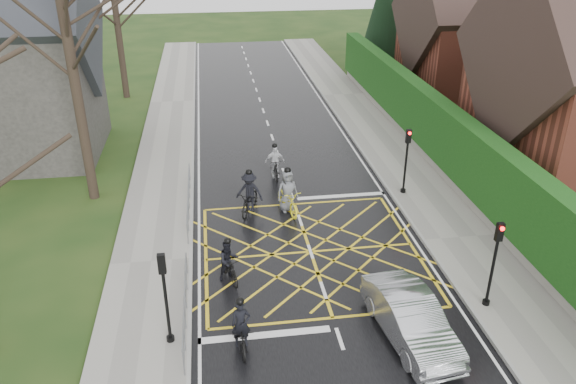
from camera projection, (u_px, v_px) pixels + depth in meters
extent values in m
plane|color=black|center=(311.00, 252.00, 21.60)|extent=(120.00, 120.00, 0.00)
cube|color=black|center=(311.00, 252.00, 21.60)|extent=(9.00, 80.00, 0.01)
cube|color=gray|center=(459.00, 239.00, 22.34)|extent=(3.00, 80.00, 0.15)
cube|color=gray|center=(152.00, 263.00, 20.80)|extent=(3.00, 80.00, 0.15)
cube|color=slate|center=(443.00, 169.00, 27.76)|extent=(0.50, 38.00, 0.70)
cube|color=#113A0F|center=(447.00, 136.00, 26.99)|extent=(0.90, 38.00, 2.80)
cube|color=brown|center=(477.00, 56.00, 38.13)|extent=(9.00, 8.00, 6.00)
cube|color=#30211C|center=(484.00, 12.00, 36.84)|extent=(9.80, 8.80, 8.80)
cylinder|color=black|center=(383.00, 65.00, 45.77)|extent=(0.50, 0.50, 1.20)
cone|color=black|center=(388.00, 9.00, 43.82)|extent=(4.60, 4.60, 10.00)
cube|color=#2D2B28|center=(13.00, 91.00, 28.96)|extent=(8.00, 7.00, 7.00)
cylinder|color=black|center=(74.00, 79.00, 23.33)|extent=(0.44, 0.44, 11.00)
cylinder|color=black|center=(83.00, 32.00, 30.07)|extent=(0.44, 0.44, 12.00)
cylinder|color=black|center=(117.00, 25.00, 37.70)|extent=(0.44, 0.44, 10.00)
cylinder|color=slate|center=(184.00, 296.00, 17.46)|extent=(0.05, 5.00, 0.05)
cylinder|color=slate|center=(185.00, 308.00, 17.66)|extent=(0.04, 5.00, 0.04)
cylinder|color=slate|center=(184.00, 365.00, 15.47)|extent=(0.04, 0.04, 1.00)
cylinder|color=slate|center=(187.00, 265.00, 19.90)|extent=(0.04, 0.04, 1.00)
cylinder|color=slate|center=(188.00, 191.00, 24.11)|extent=(0.05, 6.00, 0.05)
cylinder|color=slate|center=(189.00, 200.00, 24.31)|extent=(0.04, 6.00, 0.04)
cylinder|color=slate|center=(188.00, 236.00, 21.67)|extent=(0.04, 0.04, 1.00)
cylinder|color=slate|center=(190.00, 173.00, 26.99)|extent=(0.04, 0.04, 1.00)
cylinder|color=black|center=(406.00, 165.00, 25.32)|extent=(0.10, 0.10, 3.00)
cylinder|color=black|center=(403.00, 192.00, 25.92)|extent=(0.24, 0.24, 0.30)
cube|color=black|center=(409.00, 136.00, 24.70)|extent=(0.22, 0.16, 0.62)
sphere|color=#FF0C0C|center=(410.00, 133.00, 24.51)|extent=(0.14, 0.14, 0.14)
cylinder|color=black|center=(492.00, 270.00, 17.87)|extent=(0.10, 0.10, 3.00)
cylinder|color=black|center=(486.00, 304.00, 18.47)|extent=(0.24, 0.24, 0.30)
cube|color=black|center=(500.00, 232.00, 17.25)|extent=(0.22, 0.16, 0.62)
sphere|color=#FF0C0C|center=(502.00, 229.00, 17.06)|extent=(0.14, 0.14, 0.14)
cylinder|color=black|center=(167.00, 304.00, 16.29)|extent=(0.10, 0.10, 3.00)
cylinder|color=black|center=(171.00, 340.00, 16.89)|extent=(0.24, 0.24, 0.30)
cube|color=black|center=(162.00, 264.00, 15.67)|extent=(0.22, 0.16, 0.62)
sphere|color=#FF0C0C|center=(161.00, 256.00, 15.70)|extent=(0.14, 0.14, 0.14)
imported|color=black|center=(242.00, 335.00, 16.64)|extent=(0.72, 1.82, 0.94)
imported|color=black|center=(241.00, 324.00, 16.58)|extent=(0.60, 0.41, 1.59)
sphere|color=black|center=(240.00, 302.00, 16.22)|extent=(0.25, 0.25, 0.25)
imported|color=black|center=(229.00, 268.00, 19.73)|extent=(0.97, 1.73, 1.00)
imported|color=black|center=(229.00, 260.00, 19.70)|extent=(0.89, 0.78, 1.53)
sphere|color=black|center=(228.00, 241.00, 19.35)|extent=(0.24, 0.24, 0.24)
imported|color=black|center=(250.00, 201.00, 24.29)|extent=(1.42, 2.16, 1.07)
imported|color=black|center=(249.00, 192.00, 24.21)|extent=(1.34, 1.07, 1.82)
sphere|color=black|center=(249.00, 172.00, 23.80)|extent=(0.29, 0.29, 0.29)
imported|color=black|center=(275.00, 168.00, 27.48)|extent=(0.56, 1.78, 1.06)
imported|color=silver|center=(275.00, 162.00, 27.44)|extent=(0.97, 0.43, 1.63)
sphere|color=black|center=(275.00, 146.00, 27.07)|extent=(0.26, 0.26, 0.26)
imported|color=gold|center=(288.00, 200.00, 24.30)|extent=(1.22, 2.25, 1.12)
imported|color=#585B60|center=(287.00, 191.00, 24.21)|extent=(1.05, 0.81, 1.90)
sphere|color=black|center=(287.00, 170.00, 23.78)|extent=(0.30, 0.30, 0.30)
imported|color=#ABAEB3|center=(411.00, 319.00, 16.92)|extent=(2.07, 4.51, 1.43)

